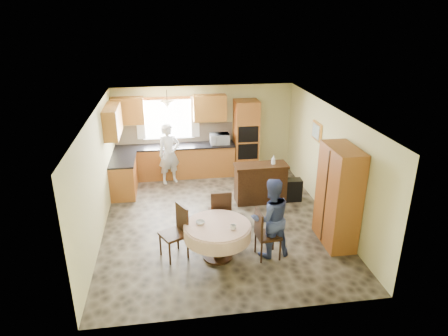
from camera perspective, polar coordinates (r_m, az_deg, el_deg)
name	(u,v)px	position (r m, az deg, el deg)	size (l,w,h in m)	color
floor	(218,220)	(9.09, -0.81, -7.44)	(5.00, 6.00, 0.01)	brown
ceiling	(218,112)	(8.16, -0.90, 8.06)	(5.00, 6.00, 0.01)	white
wall_back	(204,130)	(11.37, -2.86, 5.48)	(5.00, 0.02, 2.50)	#D2CE87
wall_front	(245,245)	(5.91, 3.05, -10.91)	(5.00, 0.02, 2.50)	#D2CE87
wall_left	(98,175)	(8.61, -17.58, -1.00)	(0.02, 6.00, 2.50)	#D2CE87
wall_right	(329,163)	(9.19, 14.79, 0.74)	(0.02, 6.00, 2.50)	#D2CE87
window	(168,119)	(11.21, -8.01, 6.92)	(1.40, 0.03, 1.10)	white
curtain_left	(140,119)	(11.17, -11.89, 6.88)	(0.22, 0.02, 1.15)	white
curtain_right	(195,117)	(11.17, -4.14, 7.29)	(0.22, 0.02, 1.15)	white
base_cab_back	(176,162)	(11.30, -6.92, 0.90)	(3.30, 0.60, 0.88)	#AC6A2D
counter_back	(175,146)	(11.14, -7.03, 3.12)	(3.30, 0.64, 0.04)	black
base_cab_left	(124,177)	(10.52, -14.12, -1.23)	(0.60, 1.20, 0.88)	#AC6A2D
counter_left	(122,160)	(10.36, -14.35, 1.12)	(0.64, 1.20, 0.04)	black
backsplash	(174,133)	(11.33, -7.14, 4.92)	(3.30, 0.02, 0.55)	#CBB18F
wall_cab_left	(128,111)	(11.04, -13.58, 7.96)	(0.85, 0.33, 0.72)	#C77D31
wall_cab_right	(210,108)	(11.06, -2.05, 8.57)	(0.90, 0.33, 0.72)	#C77D31
wall_cab_side	(112,121)	(10.07, -15.65, 6.45)	(0.33, 1.20, 0.72)	#C77D31
oven_tower	(246,138)	(11.29, 3.15, 4.36)	(0.66, 0.62, 2.12)	#AC6A2D
oven_upper	(248,134)	(10.94, 3.50, 4.82)	(0.56, 0.01, 0.45)	black
oven_lower	(248,152)	(11.10, 3.44, 2.35)	(0.56, 0.01, 0.45)	black
pendant	(167,104)	(10.62, -8.11, 8.97)	(0.36, 0.36, 0.18)	beige
sideboard	(260,184)	(9.79, 5.22, -2.31)	(1.27, 0.53, 0.91)	#3A230F
space_heater	(293,190)	(10.01, 9.82, -3.09)	(0.40, 0.28, 0.56)	black
cupboard	(338,196)	(8.16, 16.02, -3.93)	(0.53, 1.06, 2.03)	#AC6A2D
dining_table	(217,232)	(7.55, -0.94, -9.12)	(1.26, 1.26, 0.72)	#3A230F
chair_left	(177,229)	(7.67, -6.71, -8.65)	(0.60, 0.60, 1.04)	#3A230F
chair_back	(220,211)	(8.28, -0.51, -6.11)	(0.44, 0.44, 1.02)	#3A230F
chair_right	(264,232)	(7.61, 5.76, -9.05)	(0.47, 0.47, 0.99)	#3A230F
framed_picture	(317,131)	(9.72, 13.11, 5.14)	(0.06, 0.52, 0.43)	gold
microwave	(220,139)	(11.13, -0.64, 4.17)	(0.53, 0.36, 0.29)	silver
person_sink	(169,154)	(10.79, -7.86, 2.02)	(0.60, 0.40, 1.65)	silver
person_dining	(271,218)	(7.59, 6.69, -7.10)	(0.77, 0.60, 1.58)	#39477D
bowl_sideboard	(251,166)	(9.55, 3.90, 0.24)	(0.22, 0.22, 0.05)	#B2B2B2
bottle_sideboard	(273,161)	(9.64, 7.06, 1.00)	(0.10, 0.10, 0.27)	silver
cup_table	(233,227)	(7.30, 1.32, -8.46)	(0.12, 0.12, 0.09)	#B2B2B2
bowl_table	(200,223)	(7.49, -3.41, -7.80)	(0.18, 0.18, 0.05)	#B2B2B2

